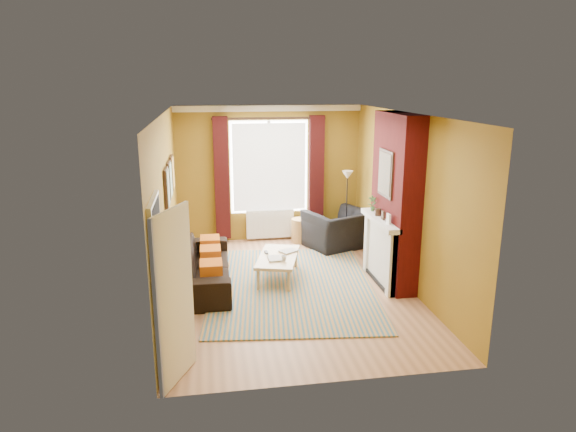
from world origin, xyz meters
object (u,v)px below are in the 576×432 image
object	(u,v)px
sofa	(202,265)
armchair	(338,229)
coffee_table	(278,258)
floor_lamp	(347,187)
wicker_stool	(301,230)

from	to	relation	value
sofa	armchair	world-z (taller)	armchair
sofa	coffee_table	xyz separation A→B (m)	(1.28, 0.06, 0.03)
sofa	floor_lamp	distance (m)	3.55
armchair	wicker_stool	distance (m)	0.83
sofa	coffee_table	world-z (taller)	sofa
wicker_stool	floor_lamp	size ratio (longest dim) A/B	0.33
armchair	floor_lamp	bearing A→B (deg)	-158.46
sofa	wicker_stool	size ratio (longest dim) A/B	4.61
sofa	armchair	distance (m)	3.12
sofa	armchair	xyz separation A→B (m)	(2.70, 1.56, 0.04)
floor_lamp	sofa	bearing A→B (deg)	-148.74
coffee_table	floor_lamp	distance (m)	2.54
armchair	wicker_stool	size ratio (longest dim) A/B	2.33
wicker_stool	sofa	bearing A→B (deg)	-135.12
wicker_stool	floor_lamp	distance (m)	1.34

